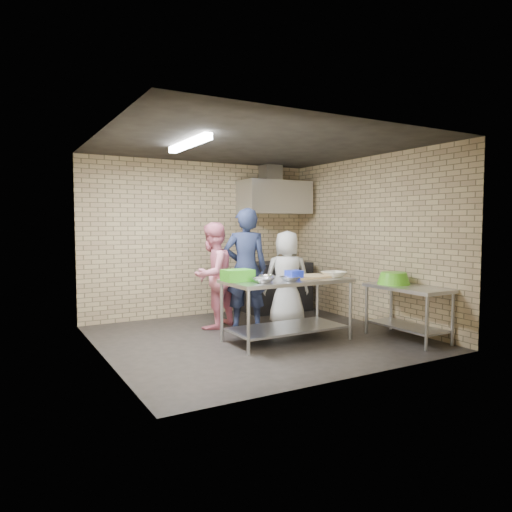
# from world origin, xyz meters

# --- Properties ---
(floor) EXTENTS (4.20, 4.20, 0.00)m
(floor) POSITION_xyz_m (0.00, 0.00, 0.00)
(floor) COLOR black
(floor) RESTS_ON ground
(ceiling) EXTENTS (4.20, 4.20, 0.00)m
(ceiling) POSITION_xyz_m (0.00, 0.00, 2.70)
(ceiling) COLOR black
(ceiling) RESTS_ON ground
(back_wall) EXTENTS (4.20, 0.06, 2.70)m
(back_wall) POSITION_xyz_m (0.00, 2.00, 1.35)
(back_wall) COLOR tan
(back_wall) RESTS_ON ground
(front_wall) EXTENTS (4.20, 0.06, 2.70)m
(front_wall) POSITION_xyz_m (0.00, -2.00, 1.35)
(front_wall) COLOR tan
(front_wall) RESTS_ON ground
(left_wall) EXTENTS (0.06, 4.00, 2.70)m
(left_wall) POSITION_xyz_m (-2.10, 0.00, 1.35)
(left_wall) COLOR tan
(left_wall) RESTS_ON ground
(right_wall) EXTENTS (0.06, 4.00, 2.70)m
(right_wall) POSITION_xyz_m (2.10, 0.00, 1.35)
(right_wall) COLOR tan
(right_wall) RESTS_ON ground
(prep_table) EXTENTS (1.72, 0.86, 0.86)m
(prep_table) POSITION_xyz_m (0.28, -0.34, 0.43)
(prep_table) COLOR #B5B8BD
(prep_table) RESTS_ON floor
(side_counter) EXTENTS (0.60, 1.20, 0.75)m
(side_counter) POSITION_xyz_m (1.80, -1.10, 0.38)
(side_counter) COLOR silver
(side_counter) RESTS_ON floor
(stove) EXTENTS (1.20, 0.70, 0.90)m
(stove) POSITION_xyz_m (1.35, 1.65, 0.45)
(stove) COLOR black
(stove) RESTS_ON floor
(range_hood) EXTENTS (1.30, 0.60, 0.60)m
(range_hood) POSITION_xyz_m (1.35, 1.70, 2.10)
(range_hood) COLOR silver
(range_hood) RESTS_ON back_wall
(hood_duct) EXTENTS (0.35, 0.30, 0.30)m
(hood_duct) POSITION_xyz_m (1.35, 1.85, 2.55)
(hood_duct) COLOR #A5A8AD
(hood_duct) RESTS_ON back_wall
(wall_shelf) EXTENTS (0.80, 0.20, 0.04)m
(wall_shelf) POSITION_xyz_m (1.65, 1.89, 1.92)
(wall_shelf) COLOR #3F2B19
(wall_shelf) RESTS_ON back_wall
(fluorescent_fixture) EXTENTS (0.10, 1.25, 0.08)m
(fluorescent_fixture) POSITION_xyz_m (-1.00, 0.00, 2.64)
(fluorescent_fixture) COLOR white
(fluorescent_fixture) RESTS_ON ceiling
(green_crate) EXTENTS (0.38, 0.29, 0.15)m
(green_crate) POSITION_xyz_m (-0.42, -0.22, 0.94)
(green_crate) COLOR green
(green_crate) RESTS_ON prep_table
(blue_tub) EXTENTS (0.19, 0.19, 0.12)m
(blue_tub) POSITION_xyz_m (0.33, -0.44, 0.92)
(blue_tub) COLOR #1B2FCD
(blue_tub) RESTS_ON prep_table
(cutting_board) EXTENTS (0.53, 0.40, 0.03)m
(cutting_board) POSITION_xyz_m (0.63, -0.36, 0.88)
(cutting_board) COLOR tan
(cutting_board) RESTS_ON prep_table
(mixing_bowl_a) EXTENTS (0.27, 0.27, 0.07)m
(mixing_bowl_a) POSITION_xyz_m (-0.22, -0.54, 0.89)
(mixing_bowl_a) COLOR silver
(mixing_bowl_a) RESTS_ON prep_table
(mixing_bowl_b) EXTENTS (0.21, 0.21, 0.06)m
(mixing_bowl_b) POSITION_xyz_m (-0.02, -0.29, 0.89)
(mixing_bowl_b) COLOR silver
(mixing_bowl_b) RESTS_ON prep_table
(mixing_bowl_c) EXTENTS (0.25, 0.25, 0.06)m
(mixing_bowl_c) POSITION_xyz_m (0.18, -0.56, 0.89)
(mixing_bowl_c) COLOR silver
(mixing_bowl_c) RESTS_ON prep_table
(ceramic_bowl) EXTENTS (0.33, 0.33, 0.08)m
(ceramic_bowl) POSITION_xyz_m (0.98, -0.49, 0.90)
(ceramic_bowl) COLOR beige
(ceramic_bowl) RESTS_ON prep_table
(green_basin) EXTENTS (0.46, 0.46, 0.17)m
(green_basin) POSITION_xyz_m (1.78, -0.85, 0.83)
(green_basin) COLOR #59C626
(green_basin) RESTS_ON side_counter
(bottle_red) EXTENTS (0.07, 0.07, 0.18)m
(bottle_red) POSITION_xyz_m (1.40, 1.89, 2.03)
(bottle_red) COLOR #B22619
(bottle_red) RESTS_ON wall_shelf
(bottle_green) EXTENTS (0.06, 0.06, 0.15)m
(bottle_green) POSITION_xyz_m (1.80, 1.89, 2.02)
(bottle_green) COLOR green
(bottle_green) RESTS_ON wall_shelf
(man_navy) EXTENTS (0.79, 0.67, 1.86)m
(man_navy) POSITION_xyz_m (0.17, 0.65, 0.93)
(man_navy) COLOR black
(man_navy) RESTS_ON floor
(woman_pink) EXTENTS (1.00, 0.94, 1.64)m
(woman_pink) POSITION_xyz_m (-0.27, 0.91, 0.82)
(woman_pink) COLOR pink
(woman_pink) RESTS_ON floor
(woman_white) EXTENTS (0.87, 0.74, 1.51)m
(woman_white) POSITION_xyz_m (0.84, 0.51, 0.75)
(woman_white) COLOR silver
(woman_white) RESTS_ON floor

